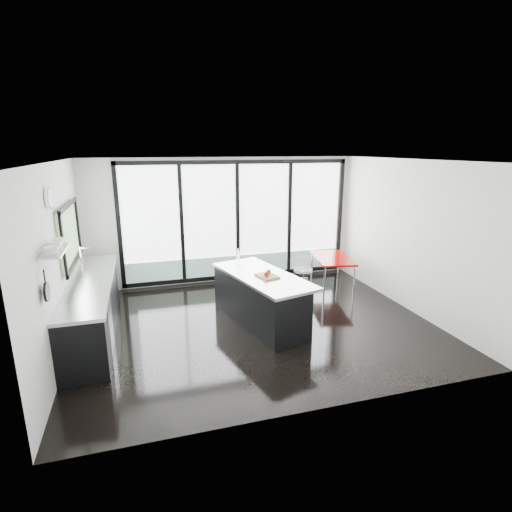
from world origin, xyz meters
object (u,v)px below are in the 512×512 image
object	(u,v)px
island	(259,299)
bar_stool_far	(303,285)
bar_stool_near	(300,309)
red_table	(332,272)

from	to	relation	value
island	bar_stool_far	distance (m)	1.35
bar_stool_near	red_table	size ratio (longest dim) A/B	0.51
red_table	island	bearing A→B (deg)	-147.18
island	bar_stool_near	size ratio (longest dim) A/B	3.58
bar_stool_far	red_table	bearing A→B (deg)	36.16
island	red_table	world-z (taller)	island
bar_stool_far	bar_stool_near	bearing A→B (deg)	-111.39
island	bar_stool_far	world-z (taller)	island
bar_stool_near	bar_stool_far	xyz separation A→B (m)	(0.50, 1.08, 0.02)
bar_stool_near	bar_stool_far	world-z (taller)	bar_stool_far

